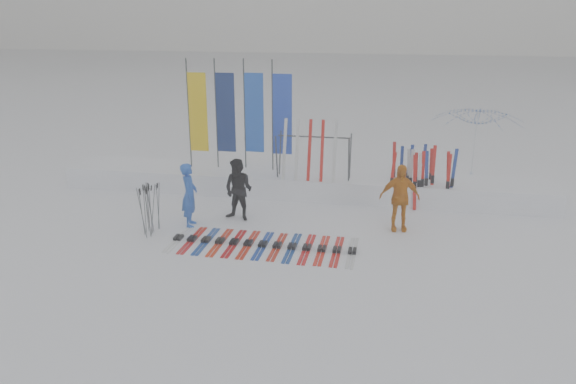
% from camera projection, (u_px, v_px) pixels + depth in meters
% --- Properties ---
extents(ground, '(120.00, 120.00, 0.00)m').
position_uv_depth(ground, '(265.00, 258.00, 12.11)').
color(ground, white).
rests_on(ground, ground).
extents(snow_bank, '(14.00, 1.60, 0.60)m').
position_uv_depth(snow_bank, '(301.00, 183.00, 16.31)').
color(snow_bank, white).
rests_on(snow_bank, ground).
extents(person_blue, '(0.49, 0.65, 1.59)m').
position_uv_depth(person_blue, '(189.00, 195.00, 13.70)').
color(person_blue, blue).
rests_on(person_blue, ground).
extents(person_black, '(0.88, 0.76, 1.58)m').
position_uv_depth(person_black, '(239.00, 190.00, 14.11)').
color(person_black, black).
rests_on(person_black, ground).
extents(person_yellow, '(1.01, 0.54, 1.64)m').
position_uv_depth(person_yellow, '(399.00, 198.00, 13.42)').
color(person_yellow, orange).
rests_on(person_yellow, ground).
extents(tent_canopy, '(3.00, 3.05, 2.43)m').
position_uv_depth(tent_canopy, '(474.00, 146.00, 16.75)').
color(tent_canopy, white).
rests_on(tent_canopy, ground).
extents(ski_row, '(4.22, 1.70, 0.07)m').
position_uv_depth(ski_row, '(263.00, 245.00, 12.71)').
color(ski_row, silver).
rests_on(ski_row, ground).
extents(pole_cluster, '(0.38, 0.69, 1.26)m').
position_uv_depth(pole_cluster, '(149.00, 209.00, 13.30)').
color(pole_cluster, '#595B60').
rests_on(pole_cluster, ground).
extents(feather_flags, '(3.08, 0.23, 3.20)m').
position_uv_depth(feather_flags, '(239.00, 113.00, 16.25)').
color(feather_flags, '#383A3F').
rests_on(feather_flags, ground).
extents(ski_rack, '(2.04, 0.80, 1.23)m').
position_uv_depth(ski_rack, '(314.00, 151.00, 15.53)').
color(ski_rack, '#383A3F').
rests_on(ski_rack, ground).
extents(upright_skis, '(1.66, 0.97, 1.68)m').
position_uv_depth(upright_skis, '(420.00, 177.00, 15.18)').
color(upright_skis, silver).
rests_on(upright_skis, ground).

